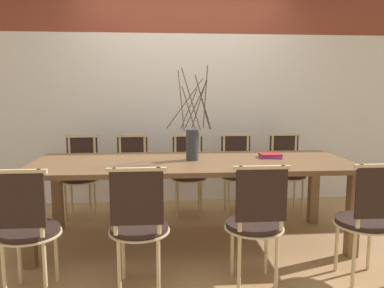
{
  "coord_description": "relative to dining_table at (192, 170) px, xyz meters",
  "views": [
    {
      "loc": [
        -0.25,
        -3.26,
        1.36
      ],
      "look_at": [
        0.0,
        0.0,
        0.9
      ],
      "focal_mm": 35.0,
      "sensor_mm": 36.0,
      "label": 1
    }
  ],
  "objects": [
    {
      "name": "chair_far_left",
      "position": [
        -0.6,
        0.82,
        -0.18
      ],
      "size": [
        0.42,
        0.42,
        0.89
      ],
      "rotation": [
        0.0,
        0.0,
        3.14
      ],
      "color": "black",
      "rests_on": "ground_plane"
    },
    {
      "name": "book_stack",
      "position": [
        0.74,
        0.1,
        0.1
      ],
      "size": [
        0.22,
        0.2,
        0.04
      ],
      "color": "#842D8C",
      "rests_on": "dining_table"
    },
    {
      "name": "chair_far_right",
      "position": [
        0.58,
        0.82,
        -0.18
      ],
      "size": [
        0.42,
        0.42,
        0.89
      ],
      "rotation": [
        0.0,
        0.0,
        3.14
      ],
      "color": "black",
      "rests_on": "ground_plane"
    },
    {
      "name": "chair_far_leftend",
      "position": [
        -1.16,
        0.82,
        -0.18
      ],
      "size": [
        0.42,
        0.42,
        0.89
      ],
      "rotation": [
        0.0,
        0.0,
        3.14
      ],
      "color": "black",
      "rests_on": "ground_plane"
    },
    {
      "name": "ground_plane",
      "position": [
        0.0,
        0.0,
        -0.67
      ],
      "size": [
        16.0,
        16.0,
        0.0
      ],
      "primitive_type": "plane",
      "color": "#A87F51"
    },
    {
      "name": "chair_far_center",
      "position": [
        0.02,
        0.82,
        -0.18
      ],
      "size": [
        0.42,
        0.42,
        0.89
      ],
      "rotation": [
        0.0,
        0.0,
        3.14
      ],
      "color": "black",
      "rests_on": "ground_plane"
    },
    {
      "name": "chair_near_right",
      "position": [
        1.18,
        -0.82,
        -0.18
      ],
      "size": [
        0.42,
        0.42,
        0.89
      ],
      "color": "black",
      "rests_on": "ground_plane"
    },
    {
      "name": "chair_far_rightend",
      "position": [
        1.15,
        0.82,
        -0.18
      ],
      "size": [
        0.42,
        0.42,
        0.89
      ],
      "rotation": [
        0.0,
        0.0,
        3.14
      ],
      "color": "black",
      "rests_on": "ground_plane"
    },
    {
      "name": "chair_near_leftend",
      "position": [
        -1.16,
        -0.82,
        -0.18
      ],
      "size": [
        0.42,
        0.42,
        0.89
      ],
      "color": "black",
      "rests_on": "ground_plane"
    },
    {
      "name": "dining_table",
      "position": [
        0.0,
        0.0,
        0.0
      ],
      "size": [
        2.8,
        1.02,
        0.75
      ],
      "color": "brown",
      "rests_on": "ground_plane"
    },
    {
      "name": "chair_near_center",
      "position": [
        0.38,
        -0.82,
        -0.18
      ],
      "size": [
        0.42,
        0.42,
        0.89
      ],
      "color": "black",
      "rests_on": "ground_plane"
    },
    {
      "name": "vase_centerpiece",
      "position": [
        0.01,
        0.04,
        0.25
      ],
      "size": [
        0.41,
        0.41,
        0.83
      ],
      "color": "#33383D",
      "rests_on": "dining_table"
    },
    {
      "name": "chair_near_left",
      "position": [
        -0.42,
        -0.82,
        -0.18
      ],
      "size": [
        0.42,
        0.42,
        0.89
      ],
      "color": "black",
      "rests_on": "ground_plane"
    },
    {
      "name": "wall_rear",
      "position": [
        0.0,
        1.35,
        0.93
      ],
      "size": [
        12.0,
        0.06,
        3.2
      ],
      "color": "silver",
      "rests_on": "ground_plane"
    }
  ]
}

